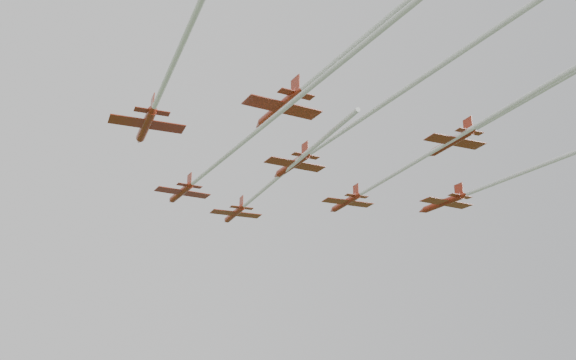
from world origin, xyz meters
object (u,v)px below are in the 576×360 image
object	(u,v)px
jet_lead	(257,195)
jet_row2_right	(389,177)
jet_row3_left	(175,60)
jet_row3_right	(494,183)
jet_row2_left	(232,151)
jet_row3_mid	(362,118)
jet_row4_right	(499,115)
jet_row4_left	(326,69)

from	to	relation	value
jet_lead	jet_row2_right	xyz separation A→B (m)	(17.30, -12.77, 0.55)
jet_row3_left	jet_row3_right	bearing A→B (deg)	14.02
jet_row2_left	jet_row3_left	bearing A→B (deg)	-132.48
jet_row2_left	jet_row3_mid	xyz separation A→B (m)	(13.35, -10.96, 1.69)
jet_row3_right	jet_row4_right	xyz separation A→B (m)	(-9.82, -15.68, 2.43)
jet_row2_left	jet_row4_right	bearing A→B (deg)	-39.33
jet_row3_left	jet_row4_left	bearing A→B (deg)	-12.20
jet_row2_right	jet_lead	bearing A→B (deg)	138.19
jet_row4_right	jet_row3_right	bearing A→B (deg)	51.97
jet_row4_right	jet_row2_right	bearing A→B (deg)	90.95
jet_lead	jet_row3_right	distance (m)	36.47
jet_row4_left	jet_lead	bearing A→B (deg)	75.27
jet_row2_left	jet_row3_left	size ratio (longest dim) A/B	1.01
jet_row2_left	jet_row3_left	distance (m)	18.62
jet_row2_right	jet_row3_right	bearing A→B (deg)	-37.36
jet_row3_right	jet_row3_mid	bearing A→B (deg)	-167.79
jet_lead	jet_row4_right	size ratio (longest dim) A/B	1.20
jet_row2_left	jet_row3_mid	world-z (taller)	jet_row3_mid
jet_row2_left	jet_row4_left	bearing A→B (deg)	-82.18
jet_row2_right	jet_row4_right	bearing A→B (deg)	-88.44
jet_row2_left	jet_row4_left	xyz separation A→B (m)	(6.11, -17.96, 3.26)
jet_row2_left	jet_row3_left	xyz separation A→B (m)	(-9.62, -15.68, 2.87)
jet_row2_left	jet_row4_right	distance (m)	33.03
jet_lead	jet_row4_right	xyz separation A→B (m)	(20.16, -36.38, 0.65)
jet_row2_right	jet_row3_mid	xyz separation A→B (m)	(-12.78, -18.91, -0.37)
jet_row2_right	jet_row3_right	distance (m)	15.14
jet_row3_mid	jet_row2_right	bearing A→B (deg)	45.95
jet_row3_left	jet_lead	bearing A→B (deg)	59.17
jet_lead	jet_row3_left	distance (m)	40.84
jet_lead	jet_row4_right	world-z (taller)	jet_row4_right
jet_row3_mid	jet_row4_right	distance (m)	16.35
jet_row3_mid	jet_row4_left	bearing A→B (deg)	-145.93
jet_lead	jet_row4_right	distance (m)	41.60
jet_row2_right	jet_row3_right	xyz separation A→B (m)	(12.69, -7.93, -2.32)
jet_lead	jet_row3_left	bearing A→B (deg)	-121.79
jet_row3_right	jet_row4_right	bearing A→B (deg)	-133.17
jet_row4_right	jet_row2_left	bearing A→B (deg)	145.66
jet_lead	jet_row3_left	size ratio (longest dim) A/B	0.78
jet_row3_left	jet_row4_right	distance (m)	38.63
jet_row2_left	jet_row4_right	xyz separation A→B (m)	(29.00, -15.66, 2.16)
jet_row2_right	jet_row3_mid	distance (m)	22.83
jet_row4_left	jet_row4_right	size ratio (longest dim) A/B	1.16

